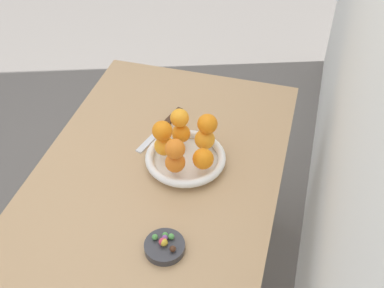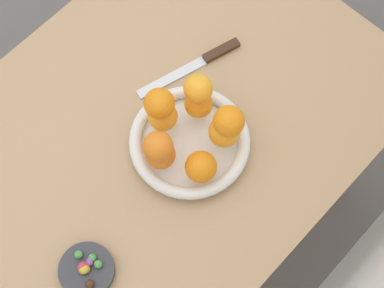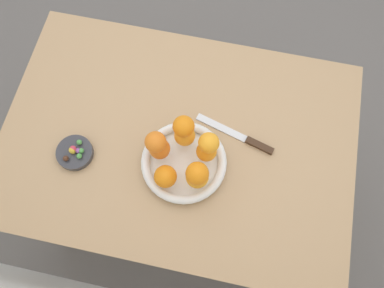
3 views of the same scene
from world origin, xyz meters
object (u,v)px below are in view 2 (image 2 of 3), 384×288
at_px(orange_8, 198,88).
at_px(candy_ball_5, 84,269).
at_px(orange_1, 224,132).
at_px(orange_5, 158,146).
at_px(orange_2, 199,104).
at_px(candy_dish, 87,270).
at_px(dining_table, 155,149).
at_px(candy_ball_3, 90,262).
at_px(candy_ball_4, 92,258).
at_px(candy_ball_1, 90,284).
at_px(candy_ball_2, 86,269).
at_px(orange_7, 159,103).
at_px(candy_ball_6, 98,264).
at_px(orange_3, 163,116).
at_px(candy_ball_7, 83,267).
at_px(orange_0, 202,165).
at_px(knife, 198,63).
at_px(orange_4, 160,154).
at_px(fruit_bowl, 190,142).
at_px(orange_6, 229,121).
at_px(candy_ball_0, 79,255).

distance_m(orange_8, candy_ball_5, 0.41).
xyz_separation_m(orange_1, orange_5, (0.13, -0.06, 0.06)).
bearing_deg(orange_2, candy_dish, 9.88).
xyz_separation_m(dining_table, candy_ball_3, (0.28, 0.11, 0.12)).
bearing_deg(candy_ball_5, orange_8, -169.72).
bearing_deg(candy_ball_4, candy_ball_1, 41.27).
xyz_separation_m(orange_5, candy_ball_4, (0.23, 0.04, -0.10)).
distance_m(candy_ball_1, candy_ball_2, 0.03).
bearing_deg(candy_ball_5, orange_7, -162.03).
xyz_separation_m(candy_ball_4, candy_ball_6, (0.00, 0.02, 0.00)).
bearing_deg(orange_3, orange_7, -46.76).
xyz_separation_m(candy_ball_4, candy_ball_7, (0.02, 0.00, 0.00)).
bearing_deg(candy_dish, orange_5, -169.95).
xyz_separation_m(orange_0, candy_ball_6, (0.28, -0.02, -0.04)).
relative_size(orange_3, candy_ball_5, 2.90).
bearing_deg(orange_8, orange_0, 46.77).
bearing_deg(knife, orange_5, 25.84).
relative_size(orange_7, candy_ball_6, 3.71).
bearing_deg(dining_table, orange_4, 61.13).
relative_size(candy_ball_1, candy_ball_5, 0.80).
xyz_separation_m(dining_table, candy_ball_5, (0.30, 0.11, 0.12)).
distance_m(orange_0, candy_ball_5, 0.30).
height_order(dining_table, candy_ball_4, candy_ball_4).
bearing_deg(candy_ball_4, orange_3, -161.93).
xyz_separation_m(orange_3, candy_ball_5, (0.32, 0.10, -0.04)).
distance_m(orange_3, orange_8, 0.10).
height_order(orange_5, orange_7, orange_7).
height_order(orange_0, orange_7, orange_7).
xyz_separation_m(orange_3, knife, (-0.17, -0.06, -0.07)).
bearing_deg(candy_ball_2, orange_3, -162.01).
bearing_deg(fruit_bowl, candy_ball_3, 5.99).
relative_size(orange_2, orange_6, 0.95).
xyz_separation_m(orange_2, candy_ball_5, (0.39, 0.07, -0.04)).
height_order(dining_table, orange_5, orange_5).
distance_m(orange_2, orange_5, 0.15).
xyz_separation_m(orange_0, candy_ball_4, (0.27, -0.04, -0.04)).
bearing_deg(fruit_bowl, candy_ball_1, 10.53).
height_order(fruit_bowl, candy_ball_0, fruit_bowl).
xyz_separation_m(candy_ball_3, candy_ball_6, (-0.01, 0.02, 0.00)).
distance_m(dining_table, orange_8, 0.24).
bearing_deg(fruit_bowl, knife, -141.98).
relative_size(orange_4, knife, 0.24).
xyz_separation_m(orange_4, candy_ball_3, (0.24, 0.04, -0.04)).
xyz_separation_m(candy_dish, orange_0, (-0.30, 0.03, 0.06)).
relative_size(orange_1, candy_ball_4, 4.06).
distance_m(fruit_bowl, candy_ball_3, 0.32).
relative_size(candy_ball_2, candy_ball_3, 0.98).
xyz_separation_m(orange_6, candy_ball_1, (0.40, 0.01, -0.11)).
bearing_deg(candy_ball_6, orange_2, -167.75).
bearing_deg(candy_ball_0, orange_0, 168.40).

